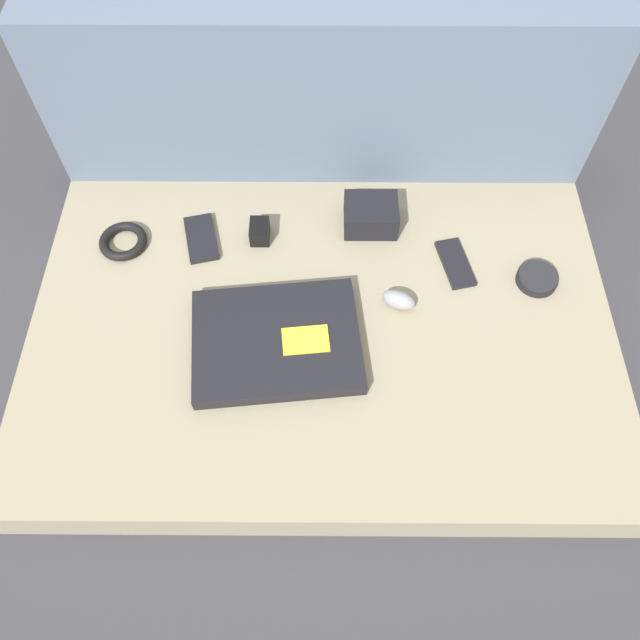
% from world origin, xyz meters
% --- Properties ---
extents(ground_plane, '(8.00, 8.00, 0.00)m').
position_xyz_m(ground_plane, '(0.00, 0.00, 0.00)').
color(ground_plane, '#38383D').
extents(couch_seat, '(1.18, 0.78, 0.10)m').
position_xyz_m(couch_seat, '(0.00, 0.00, 0.05)').
color(couch_seat, gray).
rests_on(couch_seat, ground_plane).
extents(couch_backrest, '(1.18, 0.20, 0.50)m').
position_xyz_m(couch_backrest, '(0.00, 0.49, 0.25)').
color(couch_backrest, slate).
rests_on(couch_backrest, ground_plane).
extents(laptop, '(0.35, 0.28, 0.03)m').
position_xyz_m(laptop, '(-0.09, -0.05, 0.12)').
color(laptop, black).
rests_on(laptop, couch_seat).
extents(computer_mouse, '(0.08, 0.06, 0.04)m').
position_xyz_m(computer_mouse, '(0.16, 0.05, 0.12)').
color(computer_mouse, gray).
rests_on(computer_mouse, couch_seat).
extents(speaker_puck, '(0.09, 0.09, 0.02)m').
position_xyz_m(speaker_puck, '(0.45, 0.11, 0.11)').
color(speaker_puck, black).
rests_on(speaker_puck, couch_seat).
extents(phone_silver, '(0.09, 0.14, 0.01)m').
position_xyz_m(phone_silver, '(-0.27, 0.22, 0.11)').
color(phone_silver, black).
rests_on(phone_silver, couch_seat).
extents(phone_black, '(0.08, 0.13, 0.01)m').
position_xyz_m(phone_black, '(0.28, 0.15, 0.11)').
color(phone_black, black).
rests_on(phone_black, couch_seat).
extents(camera_pouch, '(0.12, 0.10, 0.06)m').
position_xyz_m(camera_pouch, '(0.11, 0.26, 0.13)').
color(camera_pouch, black).
rests_on(camera_pouch, couch_seat).
extents(charger_brick, '(0.04, 0.05, 0.04)m').
position_xyz_m(charger_brick, '(-0.14, 0.22, 0.12)').
color(charger_brick, black).
rests_on(charger_brick, couch_seat).
extents(cable_coil, '(0.10, 0.10, 0.02)m').
position_xyz_m(cable_coil, '(-0.43, 0.20, 0.11)').
color(cable_coil, black).
rests_on(cable_coil, couch_seat).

